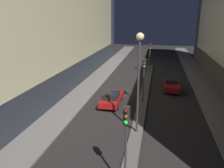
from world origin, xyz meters
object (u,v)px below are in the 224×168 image
at_px(traffic_light_mid, 144,71).
at_px(car_right_lane, 172,84).
at_px(street_lamp, 139,64).
at_px(car_left_lane, 112,98).
at_px(traffic_light_near, 126,130).
at_px(traffic_light_far, 150,51).

xyz_separation_m(traffic_light_mid, car_right_lane, (3.16, 5.23, -2.82)).
relative_size(street_lamp, car_left_lane, 1.75).
distance_m(traffic_light_near, car_right_lane, 18.04).
xyz_separation_m(traffic_light_mid, street_lamp, (0.00, -6.26, 2.05)).
distance_m(street_lamp, car_right_lane, 12.88).
bearing_deg(traffic_light_near, traffic_light_mid, 90.00).
distance_m(traffic_light_near, traffic_light_mid, 12.30).
relative_size(street_lamp, car_right_lane, 1.69).
bearing_deg(car_left_lane, car_right_lane, 44.23).
distance_m(traffic_light_far, street_lamp, 19.51).
bearing_deg(car_left_lane, traffic_light_near, -74.49).
bearing_deg(street_lamp, car_left_lane, 120.58).
distance_m(traffic_light_mid, car_right_lane, 6.73).
bearing_deg(car_right_lane, traffic_light_far, 111.81).
bearing_deg(traffic_light_mid, street_lamp, -90.00).
bearing_deg(car_right_lane, car_left_lane, -135.77).
bearing_deg(street_lamp, traffic_light_far, 90.00).
bearing_deg(street_lamp, traffic_light_mid, 90.00).
relative_size(traffic_light_far, car_right_lane, 1.03).
bearing_deg(car_left_lane, street_lamp, -59.42).
height_order(traffic_light_far, car_left_lane, traffic_light_far).
xyz_separation_m(traffic_light_far, car_right_lane, (3.16, -7.90, -2.82)).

